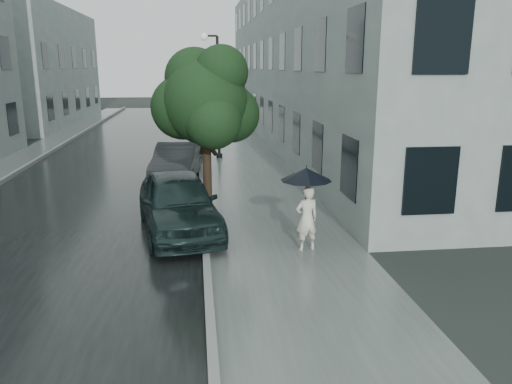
{
  "coord_description": "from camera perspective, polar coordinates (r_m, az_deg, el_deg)",
  "views": [
    {
      "loc": [
        -1.71,
        -8.51,
        4.01
      ],
      "look_at": [
        -0.43,
        2.14,
        1.3
      ],
      "focal_mm": 35.0,
      "sensor_mm": 36.0,
      "label": 1
    }
  ],
  "objects": [
    {
      "name": "building_near",
      "position": [
        28.92,
        7.77,
        15.04
      ],
      "size": [
        7.02,
        36.0,
        9.0
      ],
      "color": "#93A09C",
      "rests_on": "ground"
    },
    {
      "name": "car_far",
      "position": [
        18.19,
        -9.02,
        3.45
      ],
      "size": [
        1.88,
        4.2,
        1.34
      ],
      "primitive_type": "imported",
      "rotation": [
        0.0,
        0.0,
        -0.12
      ],
      "color": "#232528",
      "rests_on": "ground"
    },
    {
      "name": "umbrella",
      "position": [
        10.86,
        5.75,
        2.04
      ],
      "size": [
        1.18,
        1.18,
        0.99
      ],
      "rotation": [
        0.0,
        0.0,
        -0.04
      ],
      "color": "black",
      "rests_on": "ground"
    },
    {
      "name": "lamp_post",
      "position": [
        22.23,
        -4.74,
        11.71
      ],
      "size": [
        0.84,
        0.37,
        5.37
      ],
      "rotation": [
        0.0,
        0.0,
        -0.14
      ],
      "color": "black",
      "rests_on": "ground"
    },
    {
      "name": "street_tree",
      "position": [
        12.99,
        -5.8,
        10.35
      ],
      "size": [
        2.83,
        2.57,
        4.54
      ],
      "color": "#332619",
      "rests_on": "ground"
    },
    {
      "name": "kerb_far",
      "position": [
        21.98,
        -24.97,
        2.54
      ],
      "size": [
        0.15,
        60.0,
        0.15
      ],
      "primitive_type": "cube",
      "color": "slate",
      "rests_on": "ground"
    },
    {
      "name": "pedestrian",
      "position": [
        11.11,
        5.84,
        -3.03
      ],
      "size": [
        0.6,
        0.46,
        1.46
      ],
      "primitive_type": "imported",
      "rotation": [
        0.0,
        0.0,
        3.36
      ],
      "color": "silver",
      "rests_on": "sidewalk"
    },
    {
      "name": "building_far_b",
      "position": [
        40.36,
        -24.94,
        12.9
      ],
      "size": [
        7.02,
        18.0,
        8.0
      ],
      "color": "#93A09C",
      "rests_on": "ground"
    },
    {
      "name": "car_near",
      "position": [
        12.42,
        -8.89,
        -1.2
      ],
      "size": [
        2.46,
        4.61,
        1.49
      ],
      "primitive_type": "imported",
      "rotation": [
        0.0,
        0.0,
        0.17
      ],
      "color": "black",
      "rests_on": "ground"
    },
    {
      "name": "asphalt_road",
      "position": [
        21.17,
        -15.91,
        2.73
      ],
      "size": [
        6.85,
        60.0,
        0.0
      ],
      "primitive_type": "cube",
      "color": "black",
      "rests_on": "ground"
    },
    {
      "name": "ground",
      "position": [
        9.57,
        4.15,
        -10.65
      ],
      "size": [
        120.0,
        120.0,
        0.0
      ],
      "primitive_type": "plane",
      "color": "black",
      "rests_on": "ground"
    },
    {
      "name": "sidewalk_far",
      "position": [
        22.3,
        -27.2,
        2.26
      ],
      "size": [
        1.7,
        60.0,
        0.01
      ],
      "primitive_type": "cube",
      "color": "#4C5451",
      "rests_on": "ground"
    },
    {
      "name": "kerb_near",
      "position": [
        20.89,
        -6.39,
        3.24
      ],
      "size": [
        0.15,
        60.0,
        0.15
      ],
      "primitive_type": "cube",
      "color": "slate",
      "rests_on": "ground"
    },
    {
      "name": "sidewalk",
      "position": [
        20.99,
        -1.39,
        3.18
      ],
      "size": [
        3.5,
        60.0,
        0.01
      ],
      "primitive_type": "cube",
      "color": "slate",
      "rests_on": "ground"
    }
  ]
}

